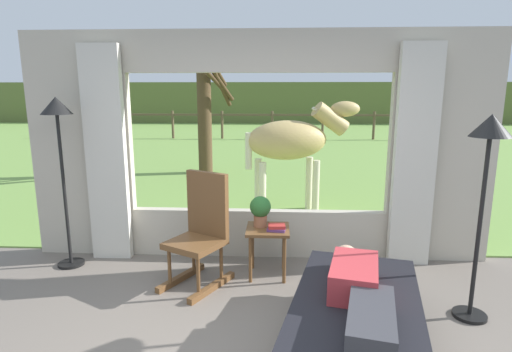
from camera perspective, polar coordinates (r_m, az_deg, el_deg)
back_wall_with_window at (r=4.63m, az=0.30°, el=3.57°), size 5.20×0.12×2.55m
curtain_panel_left at (r=4.88m, az=-20.04°, el=2.70°), size 0.44×0.10×2.40m
curtain_panel_right at (r=4.73m, az=21.13°, el=2.35°), size 0.44×0.10×2.40m
outdoor_pasture_lawn at (r=15.60m, az=2.18°, el=4.73°), size 36.00×21.68×0.02m
distant_hill_ridge at (r=25.33m, az=2.53°, el=10.11°), size 36.00×2.00×2.40m
recliner_sofa at (r=3.30m, az=13.64°, el=-19.37°), size 1.26×1.86×0.42m
reclining_person at (r=3.12m, az=14.08°, el=-15.03°), size 0.47×1.43×0.22m
rocking_chair at (r=4.16m, az=-7.57°, el=-7.47°), size 0.73×0.82×1.12m
side_table at (r=4.30m, az=1.64°, el=-8.41°), size 0.44×0.44×0.52m
potted_plant at (r=4.27m, az=0.61°, el=-4.63°), size 0.22×0.22×0.32m
book_stack at (r=4.20m, az=2.87°, el=-7.16°), size 0.20×0.16×0.06m
floor_lamp_left at (r=4.79m, az=-25.68°, el=5.60°), size 0.32×0.32×1.85m
floor_lamp_right at (r=3.74m, az=29.43°, el=2.38°), size 0.32×0.32×1.73m
horse at (r=6.32m, az=5.09°, el=4.85°), size 1.82×0.85×1.73m
pasture_tree at (r=9.55m, az=-6.91°, el=8.70°), size 0.85×0.96×2.67m
pasture_fence_line at (r=16.48m, az=2.25°, el=7.67°), size 16.10×0.10×1.10m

